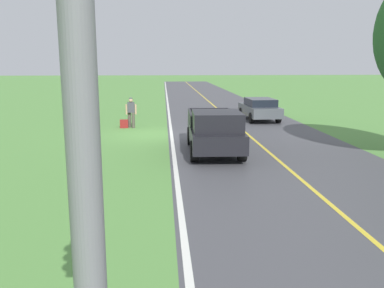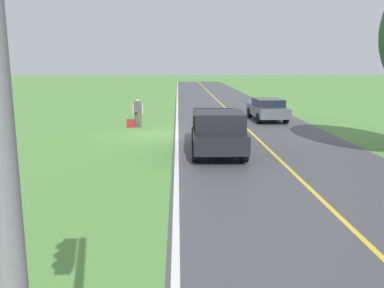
{
  "view_description": "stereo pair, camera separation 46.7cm",
  "coord_description": "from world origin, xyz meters",
  "px_view_note": "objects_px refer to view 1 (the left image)",
  "views": [
    {
      "loc": [
        -0.68,
        20.94,
        3.68
      ],
      "look_at": [
        -1.6,
        7.95,
        1.07
      ],
      "focal_mm": 38.23,
      "sensor_mm": 36.0,
      "label": 1
    },
    {
      "loc": [
        -1.15,
        20.97,
        3.68
      ],
      "look_at": [
        -1.6,
        7.95,
        1.07
      ],
      "focal_mm": 38.23,
      "sensor_mm": 36.0,
      "label": 2
    }
  ],
  "objects_px": {
    "pickup_truck_passing": "(215,130)",
    "sedan_near_oncoming": "(260,108)",
    "hitchhiker_walking": "(131,111)",
    "suitcase_carried": "(124,124)",
    "traffic_light_mast": "(45,90)"
  },
  "relations": [
    {
      "from": "suitcase_carried",
      "to": "pickup_truck_passing",
      "type": "bearing_deg",
      "value": 27.6
    },
    {
      "from": "suitcase_carried",
      "to": "pickup_truck_passing",
      "type": "relative_size",
      "value": 0.09
    },
    {
      "from": "hitchhiker_walking",
      "to": "suitcase_carried",
      "type": "relative_size",
      "value": 3.62
    },
    {
      "from": "hitchhiker_walking",
      "to": "traffic_light_mast",
      "type": "distance_m",
      "value": 21.73
    },
    {
      "from": "pickup_truck_passing",
      "to": "sedan_near_oncoming",
      "type": "height_order",
      "value": "pickup_truck_passing"
    },
    {
      "from": "pickup_truck_passing",
      "to": "hitchhiker_walking",
      "type": "bearing_deg",
      "value": -60.95
    },
    {
      "from": "traffic_light_mast",
      "to": "sedan_near_oncoming",
      "type": "xyz_separation_m",
      "value": [
        -6.73,
        -24.11,
        -2.8
      ]
    },
    {
      "from": "suitcase_carried",
      "to": "traffic_light_mast",
      "type": "relative_size",
      "value": 0.09
    },
    {
      "from": "suitcase_carried",
      "to": "traffic_light_mast",
      "type": "bearing_deg",
      "value": 0.26
    },
    {
      "from": "hitchhiker_walking",
      "to": "suitcase_carried",
      "type": "bearing_deg",
      "value": 15.22
    },
    {
      "from": "hitchhiker_walking",
      "to": "pickup_truck_passing",
      "type": "bearing_deg",
      "value": 119.05
    },
    {
      "from": "hitchhiker_walking",
      "to": "traffic_light_mast",
      "type": "relative_size",
      "value": 0.34
    },
    {
      "from": "hitchhiker_walking",
      "to": "pickup_truck_passing",
      "type": "height_order",
      "value": "pickup_truck_passing"
    },
    {
      "from": "hitchhiker_walking",
      "to": "sedan_near_oncoming",
      "type": "relative_size",
      "value": 0.39
    },
    {
      "from": "hitchhiker_walking",
      "to": "sedan_near_oncoming",
      "type": "bearing_deg",
      "value": -162.26
    }
  ]
}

